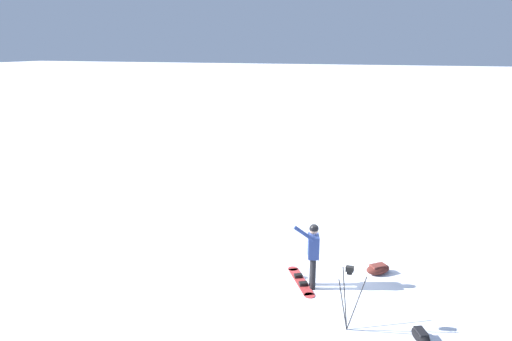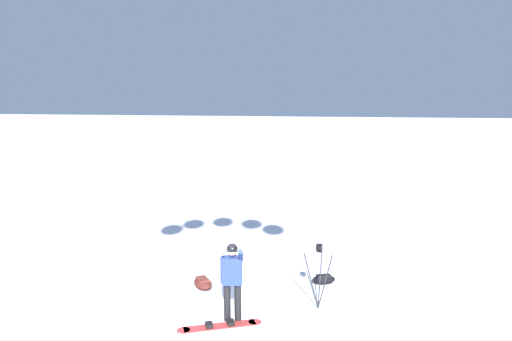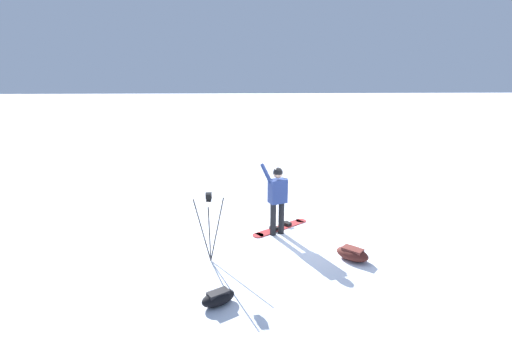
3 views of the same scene
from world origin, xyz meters
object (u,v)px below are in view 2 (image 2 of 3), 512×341
snowboarder (232,275)px  snowboard (220,325)px  camera_tripod (319,263)px  gear_bag_small (324,279)px  gear_bag_large (203,283)px

snowboarder → snowboard: (-0.16, -0.32, -0.97)m
snowboard → camera_tripod: size_ratio=1.04×
snowboarder → gear_bag_small: 3.10m
snowboard → camera_tripod: (1.74, 1.45, 1.00)m
camera_tripod → gear_bag_small: size_ratio=2.22×
snowboard → gear_bag_large: 2.10m
snowboarder → snowboard: size_ratio=1.10×
camera_tripod → gear_bag_small: (-0.12, 1.46, -0.90)m
gear_bag_large → gear_bag_small: gear_bag_large is taller
snowboarder → gear_bag_small: size_ratio=2.56×
gear_bag_small → snowboarder: bearing=-119.5°
snowboard → gear_bag_small: (1.62, 2.91, 0.10)m
snowboarder → gear_bag_small: snowboarder is taller
camera_tripod → gear_bag_small: bearing=94.6°
snowboard → gear_bag_small: size_ratio=2.31×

